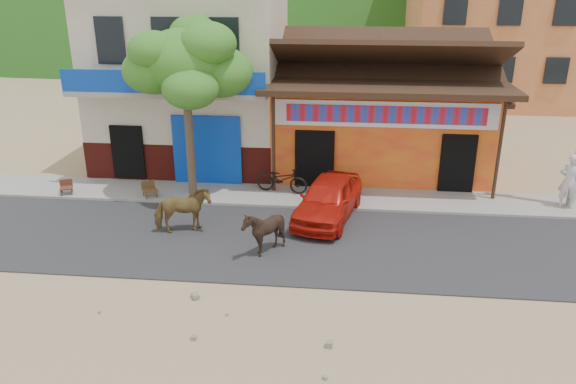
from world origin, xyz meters
name	(u,v)px	position (x,y,z in m)	size (l,w,h in m)	color
ground	(313,289)	(0.00, 0.00, 0.00)	(120.00, 120.00, 0.00)	#9E825B
road	(319,244)	(0.00, 2.50, 0.02)	(60.00, 5.00, 0.04)	#28282B
sidewalk	(324,198)	(0.00, 6.00, 0.06)	(60.00, 2.00, 0.12)	gray
dance_club	(379,122)	(2.00, 10.00, 1.80)	(8.00, 6.00, 3.60)	orange
cafe_building	(193,76)	(-5.50, 10.00, 3.50)	(7.00, 6.00, 7.00)	beige
tree	(188,110)	(-4.60, 5.80, 3.12)	(3.00, 3.00, 6.00)	#2D721E
cow_tan	(183,210)	(-4.10, 2.84, 0.75)	(0.76, 1.68, 1.42)	olive
cow_dark	(264,231)	(-1.49, 1.71, 0.72)	(1.09, 1.23, 1.35)	black
red_car	(328,198)	(0.20, 4.34, 0.71)	(1.57, 3.91, 1.33)	red
scooter	(282,179)	(-1.50, 6.24, 0.61)	(0.65, 1.86, 0.98)	black
pedestrian	(570,181)	(8.00, 5.85, 1.04)	(0.67, 0.44, 1.83)	silver
cafe_chair_left	(65,182)	(-9.00, 5.30, 0.57)	(0.42, 0.42, 0.91)	#4D2819
cafe_chair_right	(149,183)	(-6.00, 5.35, 0.62)	(0.46, 0.46, 0.99)	#513A1B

